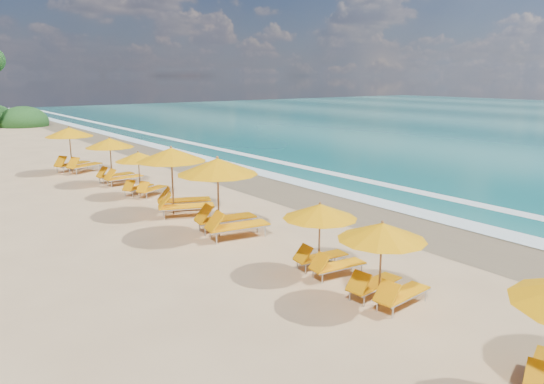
% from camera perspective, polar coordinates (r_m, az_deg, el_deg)
% --- Properties ---
extents(ground, '(160.00, 160.00, 0.00)m').
position_cam_1_polar(ground, '(18.35, 0.00, -3.66)').
color(ground, tan).
rests_on(ground, ground).
extents(wet_sand, '(4.00, 160.00, 0.01)m').
position_cam_1_polar(wet_sand, '(20.90, 8.82, -1.74)').
color(wet_sand, olive).
rests_on(wet_sand, ground).
extents(surf_foam, '(4.00, 160.00, 0.01)m').
position_cam_1_polar(surf_foam, '(22.86, 13.58, -0.65)').
color(surf_foam, white).
rests_on(surf_foam, ground).
extents(station_2, '(2.34, 2.19, 2.05)m').
position_cam_1_polar(station_2, '(12.10, 12.42, -7.06)').
color(station_2, olive).
rests_on(station_2, ground).
extents(station_3, '(2.31, 2.18, 2.00)m').
position_cam_1_polar(station_3, '(13.69, 5.82, -4.59)').
color(station_3, olive).
rests_on(station_3, ground).
extents(station_4, '(3.18, 3.03, 2.68)m').
position_cam_1_polar(station_4, '(16.87, -5.35, 0.09)').
color(station_4, olive).
rests_on(station_4, ground).
extents(station_5, '(3.44, 3.40, 2.64)m').
position_cam_1_polar(station_5, '(19.78, -10.43, 1.75)').
color(station_5, olive).
rests_on(station_5, ground).
extents(station_6, '(2.68, 2.68, 2.03)m').
position_cam_1_polar(station_6, '(23.23, -14.30, 2.32)').
color(station_6, olive).
rests_on(station_6, ground).
extents(station_7, '(2.66, 2.49, 2.35)m').
position_cam_1_polar(station_7, '(26.15, -17.12, 3.68)').
color(station_7, olive).
rests_on(station_7, ground).
extents(station_8, '(3.36, 3.34, 2.56)m').
position_cam_1_polar(station_8, '(30.08, -21.20, 4.74)').
color(station_8, olive).
rests_on(station_8, ground).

